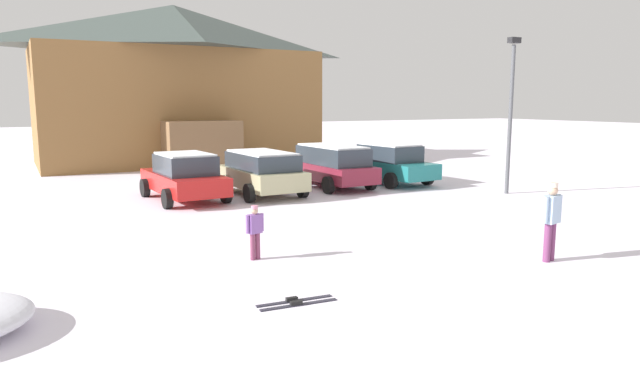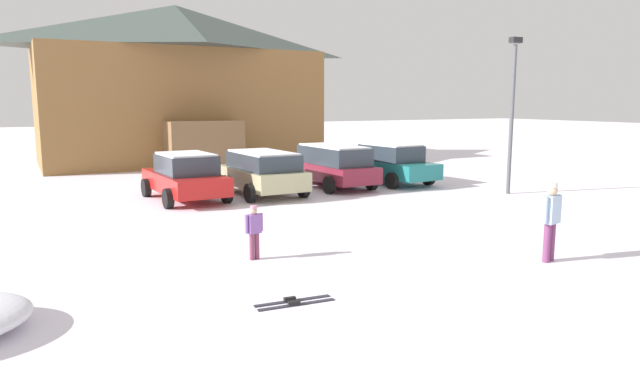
% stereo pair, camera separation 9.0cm
% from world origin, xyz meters
% --- Properties ---
extents(ground, '(160.00, 160.00, 0.00)m').
position_xyz_m(ground, '(0.00, 0.00, 0.00)').
color(ground, white).
extents(ski_lodge, '(14.97, 9.60, 8.48)m').
position_xyz_m(ski_lodge, '(0.65, 26.10, 4.29)').
color(ski_lodge, olive).
rests_on(ski_lodge, ground).
extents(parked_red_sedan, '(2.36, 4.39, 1.62)m').
position_xyz_m(parked_red_sedan, '(-2.42, 13.35, 0.82)').
color(parked_red_sedan, red).
rests_on(parked_red_sedan, ground).
extents(parked_beige_suv, '(2.33, 4.10, 1.57)m').
position_xyz_m(parked_beige_suv, '(0.30, 13.10, 0.86)').
color(parked_beige_suv, tan).
rests_on(parked_beige_suv, ground).
extents(parked_maroon_van, '(2.15, 4.42, 1.65)m').
position_xyz_m(parked_maroon_van, '(3.44, 13.58, 0.89)').
color(parked_maroon_van, maroon).
rests_on(parked_maroon_van, ground).
extents(parked_teal_hatchback, '(2.44, 4.82, 1.63)m').
position_xyz_m(parked_teal_hatchback, '(6.04, 13.57, 0.82)').
color(parked_teal_hatchback, '#207879').
rests_on(parked_teal_hatchback, ground).
extents(skier_adult_in_blue_parka, '(0.61, 0.33, 1.67)m').
position_xyz_m(skier_adult_in_blue_parka, '(2.33, 2.28, 0.94)').
color(skier_adult_in_blue_parka, '#6C325C').
rests_on(skier_adult_in_blue_parka, ground).
extents(skier_child_in_purple_jacket, '(0.43, 0.22, 1.16)m').
position_xyz_m(skier_child_in_purple_jacket, '(-3.07, 5.30, 0.66)').
color(skier_child_in_purple_jacket, '#7F3958').
rests_on(skier_child_in_purple_jacket, ground).
extents(pair_of_skis, '(1.36, 0.39, 0.08)m').
position_xyz_m(pair_of_skis, '(-3.47, 2.48, 0.02)').
color(pair_of_skis, '#272632').
rests_on(pair_of_skis, ground).
extents(lamp_post, '(0.44, 0.24, 5.55)m').
position_xyz_m(lamp_post, '(8.33, 9.23, 3.12)').
color(lamp_post, '#515459').
rests_on(lamp_post, ground).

